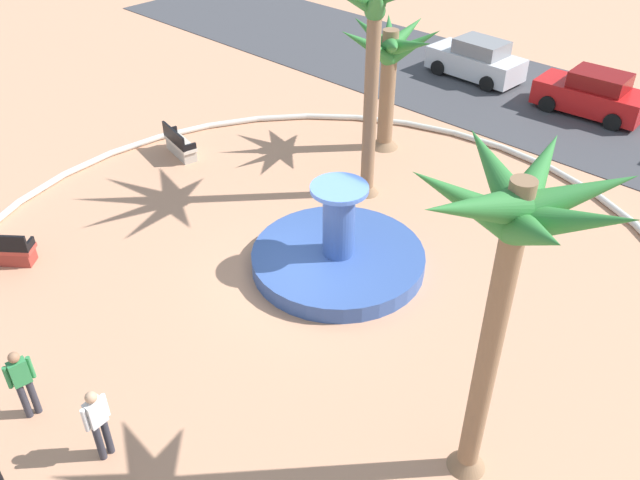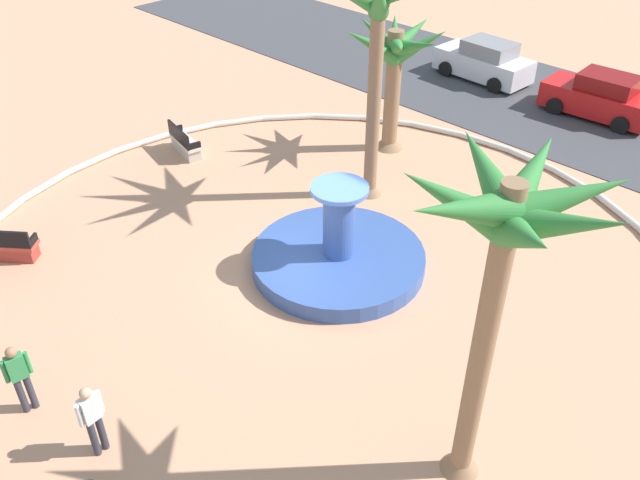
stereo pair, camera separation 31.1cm
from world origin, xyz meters
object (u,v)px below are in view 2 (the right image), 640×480
Objects in this scene: palm_tree_by_curb at (503,249)px; fountain at (338,256)px; palm_tree_near_fountain at (379,10)px; parked_car_second at (600,97)px; person_cyclist_photo at (20,376)px; bench_east at (185,144)px; parked_car_leftmost at (484,61)px; bench_west at (7,248)px; person_cyclist_helmet at (92,417)px; palm_tree_mid_plaza at (395,60)px.

fountain is at bearing 153.57° from palm_tree_by_curb.
palm_tree_near_fountain is 1.69× the size of parked_car_second.
person_cyclist_photo is (-7.06, -4.94, -4.10)m from palm_tree_by_curb.
bench_east is 0.98× the size of person_cyclist_photo.
parked_car_leftmost is (-4.58, 13.76, 0.44)m from fountain.
parked_car_leftmost is (-10.43, 16.67, -4.27)m from palm_tree_by_curb.
parked_car_leftmost is at bearing 84.43° from bench_west.
palm_tree_by_curb is 7.93m from person_cyclist_helmet.
bench_east is 0.41× the size of parked_car_leftmost.
bench_west is at bearing -104.48° from palm_tree_mid_plaza.
fountain is 2.66× the size of person_cyclist_photo.
palm_tree_by_curb is 1.57× the size of parked_car_leftmost.
person_cyclist_photo is (5.29, -1.96, 0.61)m from bench_west.
fountain reaches higher than bench_east.
bench_east is at bearing 127.73° from person_cyclist_photo.
fountain is 2.91× the size of bench_west.
fountain is at bearing -71.60° from parked_car_leftmost.
parked_car_second is (-0.18, 20.98, -0.18)m from person_cyclist_helmet.
person_cyclist_photo is (-1.94, -0.47, -0.00)m from person_cyclist_helmet.
bench_east is at bearing -105.09° from parked_car_leftmost.
palm_tree_mid_plaza reaches higher than person_cyclist_photo.
parked_car_second is at bearing -1.77° from parked_car_leftmost.
person_cyclist_photo is at bearing -94.69° from parked_car_second.
parked_car_second is at bearing 85.31° from person_cyclist_photo.
palm_tree_near_fountain is at bearing -103.32° from parked_car_second.
bench_west is at bearing 168.35° from person_cyclist_helmet.
palm_tree_near_fountain reaches higher than person_cyclist_helmet.
fountain is 2.70× the size of bench_east.
bench_east is at bearing 173.14° from fountain.
bench_east is 13.25m from parked_car_leftmost.
person_cyclist_helmet is (0.74, -7.38, 0.62)m from fountain.
fountain is at bearing -61.29° from palm_tree_mid_plaza.
parked_car_second is (5.13, -0.16, 0.00)m from parked_car_leftmost.
palm_tree_mid_plaza is at bearing -117.91° from parked_car_second.
bench_east is (-8.02, 0.97, 0.01)m from fountain.
palm_tree_by_curb is at bearing 41.12° from person_cyclist_helmet.
palm_tree_by_curb is at bearing -26.43° from fountain.
person_cyclist_helmet is at bearing -138.88° from palm_tree_by_curb.
bench_west is 20.73m from parked_car_second.
bench_west is 5.67m from person_cyclist_photo.
palm_tree_by_curb is 1.57× the size of parked_car_second.
palm_tree_by_curb is at bearing 35.00° from person_cyclist_photo.
bench_west is (-3.11, -12.05, -2.78)m from palm_tree_mid_plaza.
fountain reaches higher than parked_car_leftmost.
parked_car_leftmost is (-3.37, 21.61, -0.17)m from person_cyclist_photo.
parked_car_second is at bearing 76.68° from palm_tree_near_fountain.
bench_east is at bearing 102.61° from bench_west.
parked_car_second is (8.58, 12.63, 0.43)m from bench_east.
parked_car_second is at bearing 62.09° from palm_tree_mid_plaza.
palm_tree_mid_plaza is 14.32m from person_cyclist_helmet.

